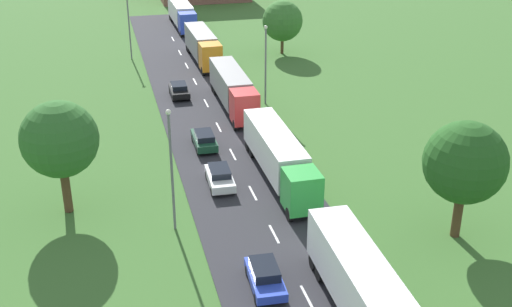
# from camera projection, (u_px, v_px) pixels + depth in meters

# --- Properties ---
(road) EXTENTS (10.00, 140.00, 0.06)m
(road) POSITION_uv_depth(u_px,v_px,m) (274.00, 234.00, 44.52)
(road) COLOR #2B2B30
(road) RESTS_ON ground
(lane_marking_centre) EXTENTS (0.16, 119.31, 0.01)m
(lane_marking_centre) POSITION_uv_depth(u_px,v_px,m) (290.00, 264.00, 41.12)
(lane_marking_centre) COLOR white
(lane_marking_centre) RESTS_ON road
(truck_lead) EXTENTS (2.77, 13.35, 3.77)m
(truck_lead) POSITION_uv_depth(u_px,v_px,m) (364.00, 290.00, 35.09)
(truck_lead) COLOR blue
(truck_lead) RESTS_ON road
(truck_second) EXTENTS (2.56, 13.91, 3.56)m
(truck_second) POSITION_uv_depth(u_px,v_px,m) (279.00, 156.00, 51.18)
(truck_second) COLOR green
(truck_second) RESTS_ON road
(truck_third) EXTENTS (2.53, 13.09, 3.60)m
(truck_third) POSITION_uv_depth(u_px,v_px,m) (233.00, 88.00, 66.03)
(truck_third) COLOR red
(truck_third) RESTS_ON road
(truck_fourth) EXTENTS (2.70, 12.46, 3.66)m
(truck_fourth) POSITION_uv_depth(u_px,v_px,m) (203.00, 45.00, 81.12)
(truck_fourth) COLOR orange
(truck_fourth) RESTS_ON road
(truck_fifth) EXTENTS (2.64, 12.68, 3.58)m
(truck_fifth) POSITION_uv_depth(u_px,v_px,m) (182.00, 14.00, 97.65)
(truck_fifth) COLOR blue
(truck_fifth) RESTS_ON road
(car_second) EXTENTS (2.02, 4.30, 1.45)m
(car_second) POSITION_uv_depth(u_px,v_px,m) (265.00, 276.00, 38.69)
(car_second) COLOR blue
(car_second) RESTS_ON road
(car_third) EXTENTS (1.97, 4.31, 1.46)m
(car_third) POSITION_uv_depth(u_px,v_px,m) (220.00, 177.00, 50.70)
(car_third) COLOR white
(car_third) RESTS_ON road
(car_fourth) EXTENTS (1.84, 4.36, 1.46)m
(car_fourth) POSITION_uv_depth(u_px,v_px,m) (204.00, 139.00, 57.43)
(car_fourth) COLOR #19472D
(car_fourth) RESTS_ON road
(car_fifth) EXTENTS (1.92, 3.98, 1.40)m
(car_fifth) POSITION_uv_depth(u_px,v_px,m) (179.00, 90.00, 69.68)
(car_fifth) COLOR black
(car_fifth) RESTS_ON road
(lamppost_second) EXTENTS (0.36, 0.36, 8.80)m
(lamppost_second) POSITION_uv_depth(u_px,v_px,m) (171.00, 165.00, 43.19)
(lamppost_second) COLOR slate
(lamppost_second) RESTS_ON ground
(lamppost_third) EXTENTS (0.36, 0.36, 8.24)m
(lamppost_third) POSITION_uv_depth(u_px,v_px,m) (266.00, 61.00, 66.22)
(lamppost_third) COLOR slate
(lamppost_third) RESTS_ON ground
(lamppost_fourth) EXTENTS (0.36, 0.36, 8.39)m
(lamppost_fourth) POSITION_uv_depth(u_px,v_px,m) (129.00, 23.00, 81.30)
(lamppost_fourth) COLOR slate
(lamppost_fourth) RESTS_ON ground
(tree_oak) EXTENTS (5.47, 5.47, 8.24)m
(tree_oak) POSITION_uv_depth(u_px,v_px,m) (465.00, 163.00, 42.12)
(tree_oak) COLOR #513823
(tree_oak) RESTS_ON ground
(tree_birch) EXTENTS (5.20, 5.20, 6.89)m
(tree_birch) POSITION_uv_depth(u_px,v_px,m) (283.00, 21.00, 83.85)
(tree_birch) COLOR #513823
(tree_birch) RESTS_ON ground
(tree_pine) EXTENTS (5.44, 5.44, 8.40)m
(tree_pine) POSITION_uv_depth(u_px,v_px,m) (60.00, 140.00, 45.13)
(tree_pine) COLOR #513823
(tree_pine) RESTS_ON ground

